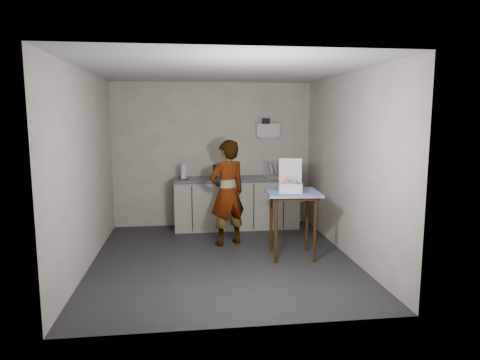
{
  "coord_description": "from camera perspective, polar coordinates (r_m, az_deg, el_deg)",
  "views": [
    {
      "loc": [
        -0.5,
        -5.79,
        1.99
      ],
      "look_at": [
        0.3,
        0.45,
        1.06
      ],
      "focal_mm": 32.0,
      "sensor_mm": 36.0,
      "label": 1
    }
  ],
  "objects": [
    {
      "name": "kitchen_counter",
      "position": [
        7.71,
        -0.48,
        -3.26
      ],
      "size": [
        2.24,
        0.62,
        0.91
      ],
      "color": "black",
      "rests_on": "ground"
    },
    {
      "name": "bakery_box",
      "position": [
        6.03,
        6.73,
        -0.6
      ],
      "size": [
        0.39,
        0.4,
        0.45
      ],
      "rotation": [
        0.0,
        0.0,
        -0.21
      ],
      "color": "white",
      "rests_on": "side_table"
    },
    {
      "name": "soap_bottle",
      "position": [
        7.49,
        -2.09,
        1.17
      ],
      "size": [
        0.13,
        0.13,
        0.27
      ],
      "primitive_type": "imported",
      "rotation": [
        0.0,
        0.0,
        0.32
      ],
      "color": "black",
      "rests_on": "kitchen_counter"
    },
    {
      "name": "dish_rack",
      "position": [
        7.78,
        4.67,
        0.92
      ],
      "size": [
        0.41,
        0.3,
        0.28
      ],
      "color": "silver",
      "rests_on": "kitchen_counter"
    },
    {
      "name": "side_table",
      "position": [
        6.09,
        7.03,
        -2.65
      ],
      "size": [
        0.79,
        0.79,
        0.95
      ],
      "rotation": [
        0.0,
        0.0,
        -0.08
      ],
      "color": "#341A0B",
      "rests_on": "ground"
    },
    {
      "name": "wall_right",
      "position": [
        6.27,
        14.16,
        1.87
      ],
      "size": [
        0.02,
        4.0,
        2.6
      ],
      "primitive_type": "cube",
      "color": "#B5AB9E",
      "rests_on": "ground"
    },
    {
      "name": "wall_back",
      "position": [
        7.83,
        -3.65,
        3.37
      ],
      "size": [
        3.6,
        0.02,
        2.6
      ],
      "primitive_type": "cube",
      "color": "#B5AB9E",
      "rests_on": "ground"
    },
    {
      "name": "ground",
      "position": [
        6.14,
        -2.31,
        -10.46
      ],
      "size": [
        4.0,
        4.0,
        0.0
      ],
      "primitive_type": "plane",
      "color": "#242428",
      "rests_on": "ground"
    },
    {
      "name": "soda_can",
      "position": [
        7.65,
        -0.4,
        0.84
      ],
      "size": [
        0.07,
        0.07,
        0.14
      ],
      "primitive_type": "cylinder",
      "color": "#B51712",
      "rests_on": "kitchen_counter"
    },
    {
      "name": "wall_shelf",
      "position": [
        7.86,
        3.69,
        6.65
      ],
      "size": [
        0.42,
        0.18,
        0.37
      ],
      "color": "white",
      "rests_on": "ground"
    },
    {
      "name": "paper_towel",
      "position": [
        7.48,
        -7.52,
        1.04
      ],
      "size": [
        0.15,
        0.15,
        0.27
      ],
      "color": "black",
      "rests_on": "kitchen_counter"
    },
    {
      "name": "standing_man",
      "position": [
        6.62,
        -1.7,
        -1.74
      ],
      "size": [
        0.71,
        0.61,
        1.64
      ],
      "primitive_type": "imported",
      "rotation": [
        0.0,
        0.0,
        3.57
      ],
      "color": "#B2A593",
      "rests_on": "ground"
    },
    {
      "name": "dark_bottle",
      "position": [
        7.55,
        -3.38,
        1.15
      ],
      "size": [
        0.07,
        0.07,
        0.25
      ],
      "primitive_type": "cylinder",
      "color": "black",
      "rests_on": "kitchen_counter"
    },
    {
      "name": "wall_left",
      "position": [
        5.97,
        -19.76,
        1.31
      ],
      "size": [
        0.02,
        4.0,
        2.6
      ],
      "primitive_type": "cube",
      "color": "#B5AB9E",
      "rests_on": "ground"
    },
    {
      "name": "ceiling",
      "position": [
        5.84,
        -2.47,
        14.38
      ],
      "size": [
        3.6,
        4.0,
        0.01
      ],
      "primitive_type": "cube",
      "color": "silver",
      "rests_on": "wall_back"
    }
  ]
}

